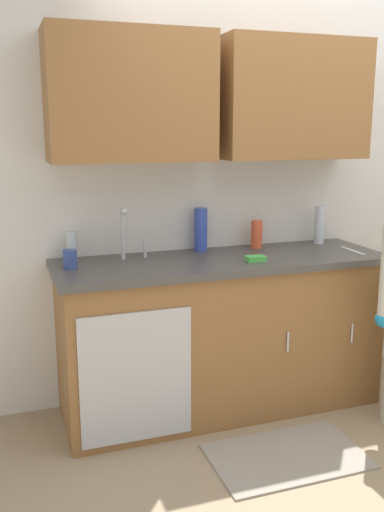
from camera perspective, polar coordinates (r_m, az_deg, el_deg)
name	(u,v)px	position (r m, az deg, el deg)	size (l,w,h in m)	color
ground_plane	(363,447)	(3.36, 16.80, -17.89)	(9.00, 9.00, 0.00)	#998466
kitchen_wall_with_uppers	(266,161)	(3.69, 7.40, 9.40)	(4.80, 0.44, 2.70)	silver
counter_cabinet	(221,337)	(3.47, 2.90, -8.10)	(1.90, 0.62, 0.90)	brown
countertop	(222,261)	(3.34, 3.03, -0.51)	(1.96, 0.66, 0.04)	#474442
sink	(136,267)	(3.19, -5.66, -1.08)	(0.50, 0.36, 0.35)	#B7BABF
floor_mat	(287,456)	(3.19, 9.49, -19.20)	(0.80, 0.50, 0.01)	gray
bottle_cleaner_spray	(319,225)	(3.81, 12.67, 3.09)	(0.07, 0.07, 0.25)	silver
bottle_water_tall	(257,234)	(3.61, 6.51, 2.19)	(0.07, 0.07, 0.17)	#E05933
bottle_dish_liquid	(201,230)	(3.49, 0.89, 2.67)	(0.08, 0.08, 0.27)	#334CB2
bottle_water_short	(72,246)	(3.32, -11.96, 1.00)	(0.06, 0.06, 0.17)	silver
cup_by_sink	(70,259)	(3.13, -12.14, -0.32)	(0.08, 0.08, 0.10)	#33478C
knife_on_counter	(353,251)	(3.64, 15.82, 0.51)	(0.24, 0.02, 0.01)	silver
sponge	(255,259)	(3.26, 6.39, -0.25)	(0.11, 0.07, 0.03)	#4CBF4C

